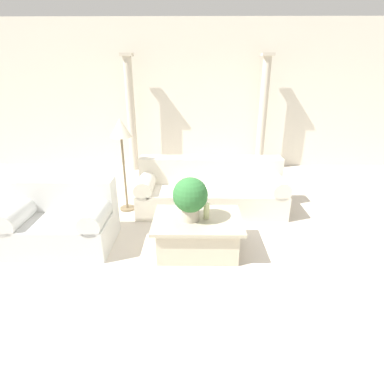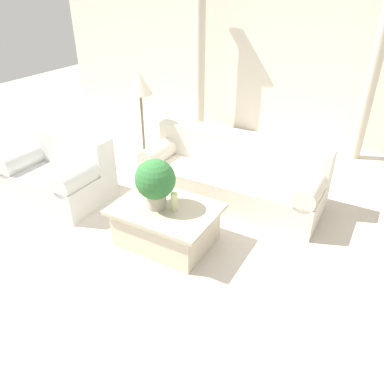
% 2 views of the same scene
% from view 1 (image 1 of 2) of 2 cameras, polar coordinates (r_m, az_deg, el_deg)
% --- Properties ---
extents(ground_plane, '(16.00, 16.00, 0.00)m').
position_cam_1_polar(ground_plane, '(4.27, 2.90, -8.29)').
color(ground_plane, beige).
extents(wall_back, '(10.00, 0.06, 3.20)m').
position_cam_1_polar(wall_back, '(7.13, 2.10, 17.62)').
color(wall_back, silver).
rests_on(wall_back, ground_plane).
extents(sofa_long, '(2.36, 0.86, 0.83)m').
position_cam_1_polar(sofa_long, '(4.94, 3.56, 0.36)').
color(sofa_long, beige).
rests_on(sofa_long, ground_plane).
extents(loveseat, '(1.28, 0.86, 0.83)m').
position_cam_1_polar(loveseat, '(4.30, -23.25, -4.77)').
color(loveseat, silver).
rests_on(loveseat, ground_plane).
extents(coffee_table, '(1.11, 0.81, 0.45)m').
position_cam_1_polar(coffee_table, '(3.84, 1.04, -8.00)').
color(coffee_table, beige).
rests_on(coffee_table, ground_plane).
extents(potted_plant, '(0.43, 0.43, 0.54)m').
position_cam_1_polar(potted_plant, '(3.57, -0.33, -0.87)').
color(potted_plant, '#B2A893').
rests_on(potted_plant, coffee_table).
extents(pillar_candle, '(0.07, 0.07, 0.20)m').
position_cam_1_polar(pillar_candle, '(3.70, 2.78, -3.64)').
color(pillar_candle, beige).
rests_on(pillar_candle, coffee_table).
extents(floor_lamp, '(0.33, 0.33, 1.50)m').
position_cam_1_polar(floor_lamp, '(4.77, -13.37, 10.64)').
color(floor_lamp, brown).
rests_on(floor_lamp, ground_plane).
extents(column_left, '(0.25, 0.25, 2.50)m').
position_cam_1_polar(column_left, '(6.95, -11.53, 14.40)').
color(column_left, beige).
rests_on(column_left, ground_plane).
extents(column_right, '(0.25, 0.25, 2.50)m').
position_cam_1_polar(column_right, '(6.97, 13.32, 14.27)').
color(column_right, beige).
rests_on(column_right, ground_plane).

